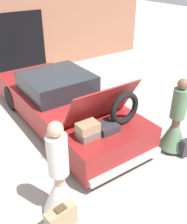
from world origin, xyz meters
TOP-DOWN VIEW (x-y plane):
  - ground_plane at (0.00, 0.00)m, footprint 40.00×40.00m
  - garage_wall_back at (0.00, 4.03)m, footprint 12.00×0.14m
  - car at (0.00, 0.00)m, footprint 1.85×4.92m
  - person_left at (-1.42, -2.46)m, footprint 0.60×0.60m
  - person_right at (1.42, -2.35)m, footprint 0.60×0.60m
  - suitcase_beside_left_person at (-1.58, -2.73)m, footprint 0.52×0.25m

SIDE VIEW (x-z plane):
  - ground_plane at x=0.00m, z-range 0.00..0.00m
  - suitcase_beside_left_person at x=-1.58m, z-range -0.01..0.43m
  - car at x=0.00m, z-range -0.26..1.40m
  - person_right at x=1.42m, z-range -0.24..1.44m
  - person_left at x=-1.42m, z-range -0.25..1.51m
  - garage_wall_back at x=0.00m, z-range -0.01..2.79m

